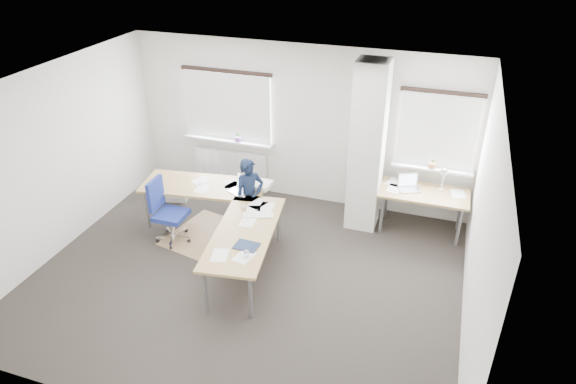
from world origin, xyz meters
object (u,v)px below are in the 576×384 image
(desk_main, at_px, (226,208))
(task_chair, at_px, (170,224))
(desk_side, at_px, (424,195))
(person, at_px, (250,197))

(desk_main, xyz_separation_m, task_chair, (-0.94, -0.12, -0.40))
(desk_side, distance_m, task_chair, 4.07)
(desk_main, xyz_separation_m, person, (0.19, 0.50, -0.04))
(desk_main, relative_size, desk_side, 1.95)
(desk_side, distance_m, person, 2.78)
(desk_main, bearing_deg, person, 61.04)
(desk_main, bearing_deg, desk_side, 18.25)
(desk_side, relative_size, task_chair, 1.33)
(task_chair, distance_m, person, 1.33)
(desk_side, bearing_deg, person, -161.46)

